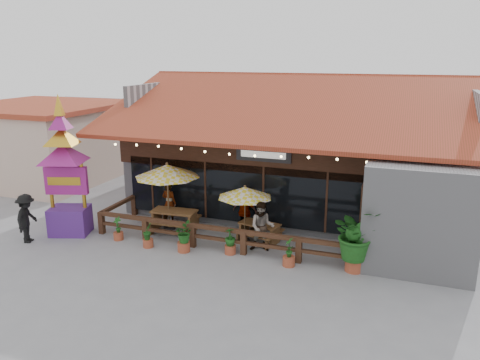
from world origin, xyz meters
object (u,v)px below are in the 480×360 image
at_px(picnic_table_right, 260,229).
at_px(pedestrian, 27,218).
at_px(umbrella_right, 245,192).
at_px(tropical_plant, 356,235).
at_px(picnic_table_left, 174,217).
at_px(umbrella_left, 167,171).
at_px(thai_sign_tower, 64,157).

height_order(picnic_table_right, pedestrian, pedestrian).
bearing_deg(umbrella_right, tropical_plant, -16.12).
relative_size(umbrella_right, tropical_plant, 1.02).
height_order(umbrella_right, picnic_table_right, umbrella_right).
xyz_separation_m(picnic_table_left, tropical_plant, (7.28, -1.28, 0.68)).
distance_m(umbrella_left, pedestrian, 5.55).
distance_m(umbrella_left, picnic_table_right, 4.35).
relative_size(umbrella_right, picnic_table_left, 1.19).
bearing_deg(tropical_plant, pedestrian, -172.16).
relative_size(umbrella_left, tropical_plant, 1.46).
bearing_deg(picnic_table_right, thai_sign_tower, -166.59).
distance_m(umbrella_right, thai_sign_tower, 7.09).
bearing_deg(umbrella_right, picnic_table_left, 179.06).
bearing_deg(umbrella_left, thai_sign_tower, -152.55).
xyz_separation_m(thai_sign_tower, tropical_plant, (11.05, 0.39, -1.88)).
height_order(umbrella_left, umbrella_right, umbrella_left).
bearing_deg(thai_sign_tower, umbrella_right, 13.41).
distance_m(umbrella_right, tropical_plant, 4.48).
xyz_separation_m(picnic_table_left, thai_sign_tower, (-3.77, -1.67, 2.56)).
bearing_deg(pedestrian, picnic_table_left, -75.35).
bearing_deg(picnic_table_right, picnic_table_left, -178.69).
relative_size(picnic_table_right, pedestrian, 0.94).
relative_size(umbrella_left, picnic_table_left, 1.70).
relative_size(umbrella_left, thai_sign_tower, 0.54).
relative_size(picnic_table_left, tropical_plant, 0.85).
relative_size(umbrella_right, pedestrian, 1.19).
bearing_deg(umbrella_left, picnic_table_right, -0.61).
relative_size(umbrella_left, pedestrian, 1.70).
bearing_deg(pedestrian, tropical_plant, -99.43).
bearing_deg(thai_sign_tower, tropical_plant, 2.03).
height_order(umbrella_left, pedestrian, umbrella_left).
bearing_deg(picnic_table_left, umbrella_right, -0.94).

